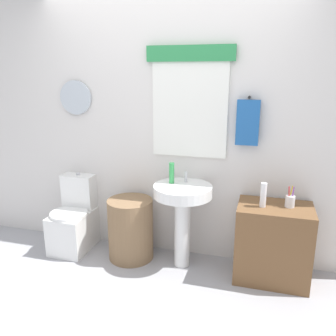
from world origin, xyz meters
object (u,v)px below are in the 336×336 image
(toilet, at_px, (75,221))
(pedestal_sink, at_px, (183,205))
(soap_bottle, at_px, (172,173))
(toothbrush_cup, at_px, (290,201))
(lotion_bottle, at_px, (263,195))
(wooden_cabinet, at_px, (273,243))
(laundry_hamper, at_px, (131,229))

(toilet, bearing_deg, pedestal_sink, -1.72)
(pedestal_sink, distance_m, soap_bottle, 0.32)
(soap_bottle, xyz_separation_m, toothbrush_cup, (1.06, -0.03, -0.16))
(toilet, bearing_deg, toothbrush_cup, -0.41)
(lotion_bottle, height_order, toothbrush_cup, lotion_bottle)
(toilet, xyz_separation_m, lotion_bottle, (1.89, -0.08, 0.50))
(soap_bottle, bearing_deg, lotion_bottle, -6.17)
(toilet, relative_size, wooden_cabinet, 1.13)
(toilet, relative_size, laundry_hamper, 1.28)
(wooden_cabinet, bearing_deg, laundry_hamper, 180.00)
(wooden_cabinet, xyz_separation_m, soap_bottle, (-0.94, 0.05, 0.56))
(soap_bottle, bearing_deg, wooden_cabinet, -3.03)
(wooden_cabinet, height_order, soap_bottle, soap_bottle)
(toilet, relative_size, lotion_bottle, 3.69)
(wooden_cabinet, bearing_deg, toilet, 178.99)
(pedestal_sink, distance_m, wooden_cabinet, 0.87)
(lotion_bottle, bearing_deg, wooden_cabinet, 19.73)
(soap_bottle, distance_m, lotion_bottle, 0.84)
(soap_bottle, height_order, toothbrush_cup, soap_bottle)
(wooden_cabinet, relative_size, lotion_bottle, 3.27)
(toothbrush_cup, bearing_deg, soap_bottle, 178.38)
(toilet, bearing_deg, laundry_hamper, -3.12)
(lotion_bottle, bearing_deg, soap_bottle, 173.83)
(laundry_hamper, distance_m, toothbrush_cup, 1.53)
(soap_bottle, relative_size, toothbrush_cup, 1.06)
(toilet, height_order, toothbrush_cup, toothbrush_cup)
(soap_bottle, height_order, lotion_bottle, soap_bottle)
(soap_bottle, bearing_deg, laundry_hamper, -173.01)
(laundry_hamper, bearing_deg, toilet, 176.88)
(laundry_hamper, distance_m, lotion_bottle, 1.34)
(pedestal_sink, xyz_separation_m, wooden_cabinet, (0.82, -0.00, -0.27))
(laundry_hamper, bearing_deg, lotion_bottle, -1.85)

